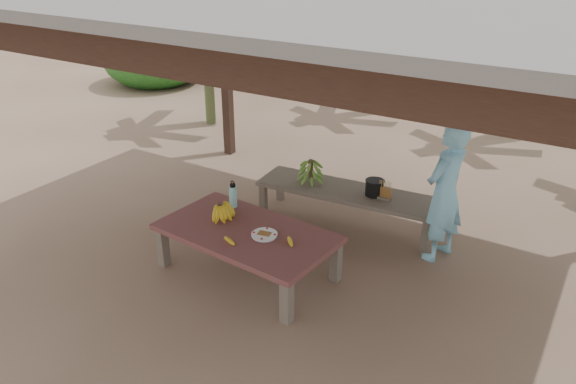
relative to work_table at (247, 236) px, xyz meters
The scene contains 13 objects.
ground 0.78m from the work_table, 35.72° to the left, with size 80.00×80.00×0.00m, color brown.
work_table is the anchor object (origin of this frame).
bench 1.57m from the work_table, 75.55° to the left, with size 2.24×0.78×0.45m.
ripe_banana_bunch 0.45m from the work_table, 167.59° to the left, with size 0.31×0.26×0.19m, color yellow, non-canonical shape.
plate 0.24m from the work_table, ahead, with size 0.26×0.26×0.04m.
loose_banana_front 0.30m from the work_table, 88.74° to the right, with size 0.04×0.17×0.04m, color yellow.
loose_banana_side 0.52m from the work_table, ahead, with size 0.04×0.16×0.04m, color yellow.
water_flask 0.60m from the work_table, 140.15° to the left, with size 0.08×0.08×0.31m.
green_banana_stalk 1.49m from the work_table, 93.65° to the left, with size 0.28×0.28×0.31m, color #598C2D, non-canonical shape.
cooking_pot 1.72m from the work_table, 65.25° to the left, with size 0.21×0.21×0.18m, color black.
skewer_rack 1.75m from the work_table, 60.02° to the left, with size 0.18×0.08×0.24m, color #A57F47, non-canonical shape.
woman 2.13m from the work_table, 40.80° to the left, with size 0.57×0.37×1.56m, color #7DCBED.
hut 9.30m from the work_table, 115.38° to the left, with size 4.40×3.43×2.85m.
Camera 1 is at (2.48, -4.40, 3.29)m, focal length 35.00 mm.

